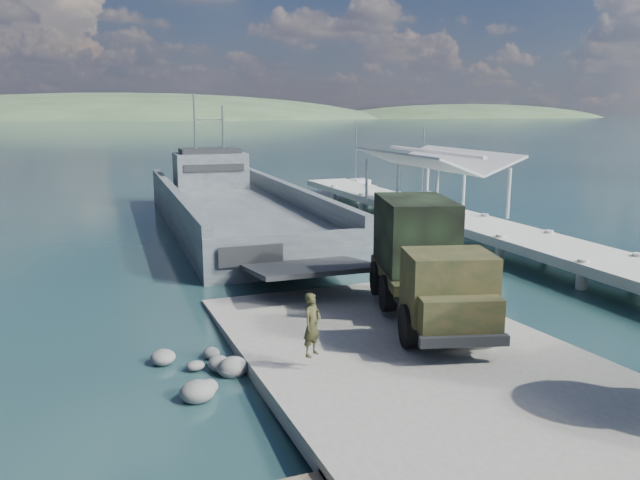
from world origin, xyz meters
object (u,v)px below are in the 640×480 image
at_px(landing_craft, 235,216).
at_px(sailboat_far, 356,187).
at_px(military_truck, 425,261).
at_px(sailboat_near, 422,201).
at_px(pier, 440,206).
at_px(soldier, 312,337).

height_order(landing_craft, sailboat_far, landing_craft).
relative_size(military_truck, sailboat_near, 1.37).
relative_size(pier, sailboat_near, 6.54).
height_order(pier, soldier, pier).
bearing_deg(sailboat_near, pier, -109.49).
height_order(landing_craft, sailboat_near, landing_craft).
relative_size(landing_craft, military_truck, 3.67).
bearing_deg(military_truck, sailboat_far, 85.45).
bearing_deg(sailboat_near, sailboat_far, 101.44).
distance_m(pier, military_truck, 19.91).
bearing_deg(pier, soldier, -129.50).
bearing_deg(military_truck, sailboat_near, 76.03).
bearing_deg(soldier, landing_craft, 46.08).
bearing_deg(landing_craft, soldier, -96.33).
distance_m(landing_craft, sailboat_near, 17.89).
bearing_deg(military_truck, soldier, -134.33).
bearing_deg(sailboat_far, landing_craft, -137.98).
height_order(pier, landing_craft, landing_craft).
xyz_separation_m(pier, sailboat_far, (3.14, 21.07, -1.21)).
relative_size(soldier, sailboat_near, 0.28).
xyz_separation_m(landing_craft, soldier, (-3.55, -25.47, 0.63)).
bearing_deg(landing_craft, military_truck, -83.37).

